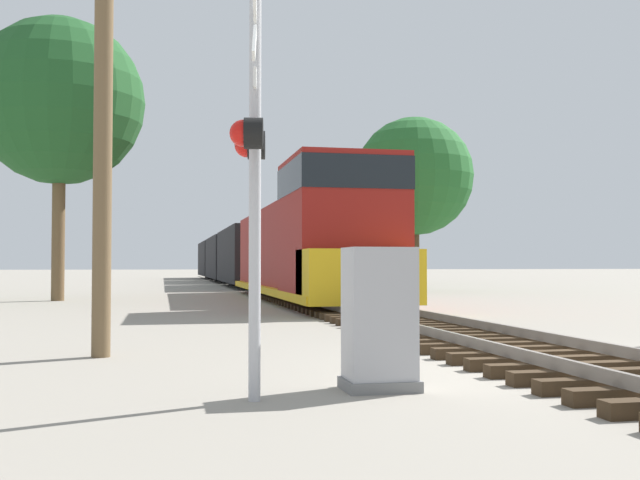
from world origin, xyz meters
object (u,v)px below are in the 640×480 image
object	(u,v)px
relay_cabinet	(379,320)
utility_pole	(104,57)
tree_far_right	(60,102)
crossing_signal_near	(252,156)
tree_deep_background	(413,191)
freight_train	(245,256)
tree_mid_background	(414,177)

from	to	relation	value
relay_cabinet	utility_pole	size ratio (longest dim) A/B	0.18
relay_cabinet	tree_far_right	xyz separation A→B (m)	(-6.11, 21.57, 6.71)
crossing_signal_near	relay_cabinet	distance (m)	2.23
crossing_signal_near	tree_deep_background	distance (m)	48.85
freight_train	tree_deep_background	bearing A→B (deg)	23.74
freight_train	relay_cabinet	world-z (taller)	freight_train
freight_train	tree_far_right	bearing A→B (deg)	-116.65
utility_pole	relay_cabinet	bearing A→B (deg)	-48.68
crossing_signal_near	relay_cabinet	bearing A→B (deg)	113.84
relay_cabinet	tree_far_right	world-z (taller)	tree_far_right
tree_mid_background	tree_far_right	bearing A→B (deg)	-157.50
freight_train	crossing_signal_near	world-z (taller)	freight_train
utility_pole	tree_mid_background	xyz separation A→B (m)	(13.41, 24.75, 1.41)
freight_train	tree_far_right	size ratio (longest dim) A/B	5.68
crossing_signal_near	tree_mid_background	bearing A→B (deg)	167.15
crossing_signal_near	utility_pole	xyz separation A→B (m)	(-1.75, 3.97, 1.98)
tree_far_right	tree_deep_background	world-z (taller)	tree_far_right
crossing_signal_near	utility_pole	bearing A→B (deg)	-147.03
tree_deep_background	tree_mid_background	bearing A→B (deg)	-108.83
freight_train	tree_mid_background	world-z (taller)	tree_mid_background
crossing_signal_near	utility_pole	size ratio (longest dim) A/B	0.49
relay_cabinet	tree_far_right	size ratio (longest dim) A/B	0.14
utility_pole	tree_mid_background	bearing A→B (deg)	61.55
tree_far_right	tree_deep_background	distance (m)	32.24
relay_cabinet	tree_deep_background	bearing A→B (deg)	70.52
tree_deep_background	relay_cabinet	bearing A→B (deg)	-109.48
crossing_signal_near	tree_far_right	size ratio (longest dim) A/B	0.40
relay_cabinet	tree_far_right	bearing A→B (deg)	105.82
crossing_signal_near	utility_pole	world-z (taller)	utility_pole
relay_cabinet	tree_mid_background	bearing A→B (deg)	70.14
freight_train	tree_mid_background	xyz separation A→B (m)	(7.46, -10.94, 3.96)
freight_train	utility_pole	xyz separation A→B (m)	(-5.94, -35.68, 2.55)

